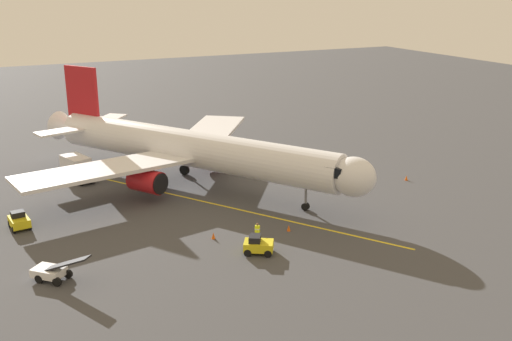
# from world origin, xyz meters

# --- Properties ---
(ground_plane) EXTENTS (220.00, 220.00, 0.00)m
(ground_plane) POSITION_xyz_m (0.00, 0.00, 0.00)
(ground_plane) COLOR #424244
(apron_lead_in_line) EXTENTS (21.86, 33.76, 0.01)m
(apron_lead_in_line) POSITION_xyz_m (-0.76, 5.22, 0.01)
(apron_lead_in_line) COLOR yellow
(apron_lead_in_line) RESTS_ON ground
(airplane) EXTENTS (30.50, 35.71, 11.50)m
(airplane) POSITION_xyz_m (-0.61, -1.02, 4.00)
(airplane) COLOR white
(airplane) RESTS_ON ground
(ground_crew_marshaller) EXTENTS (0.46, 0.46, 1.71)m
(ground_crew_marshaller) POSITION_xyz_m (-0.78, 15.21, 0.89)
(ground_crew_marshaller) COLOR #23232D
(ground_crew_marshaller) RESTS_ON ground
(belt_loader_near_nose) EXTENTS (4.12, 4.05, 2.32)m
(belt_loader_near_nose) POSITION_xyz_m (15.41, 14.77, 0.71)
(belt_loader_near_nose) COLOR white
(belt_loader_near_nose) RESTS_ON ground
(tug_portside) EXTENTS (1.83, 2.48, 1.50)m
(tug_portside) POSITION_xyz_m (16.71, 3.58, 0.70)
(tug_portside) COLOR yellow
(tug_portside) RESTS_ON ground
(box_truck_starboard_side) EXTENTS (3.23, 4.97, 2.62)m
(box_truck_starboard_side) POSITION_xyz_m (9.73, -7.76, 1.39)
(box_truck_starboard_side) COLOR white
(box_truck_starboard_side) RESTS_ON ground
(tug_rear_apron) EXTENTS (2.74, 2.47, 1.50)m
(tug_rear_apron) POSITION_xyz_m (0.08, 17.13, 0.70)
(tug_rear_apron) COLOR yellow
(tug_rear_apron) RESTS_ON ground
(safety_cone_nose_left) EXTENTS (0.32, 0.32, 0.55)m
(safety_cone_nose_left) POSITION_xyz_m (-19.60, -2.32, 0.28)
(safety_cone_nose_left) COLOR #F2590F
(safety_cone_nose_left) RESTS_ON ground
(safety_cone_nose_right) EXTENTS (0.32, 0.32, 0.55)m
(safety_cone_nose_right) POSITION_xyz_m (-22.45, 7.64, 0.28)
(safety_cone_nose_right) COLOR #F2590F
(safety_cone_nose_right) RESTS_ON ground
(safety_cone_wing_port) EXTENTS (0.32, 0.32, 0.55)m
(safety_cone_wing_port) POSITION_xyz_m (-4.24, 14.29, 0.28)
(safety_cone_wing_port) COLOR #F2590F
(safety_cone_wing_port) RESTS_ON ground
(safety_cone_wing_starboard) EXTENTS (0.32, 0.32, 0.55)m
(safety_cone_wing_starboard) POSITION_xyz_m (2.25, 12.98, 0.28)
(safety_cone_wing_starboard) COLOR #F2590F
(safety_cone_wing_starboard) RESTS_ON ground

